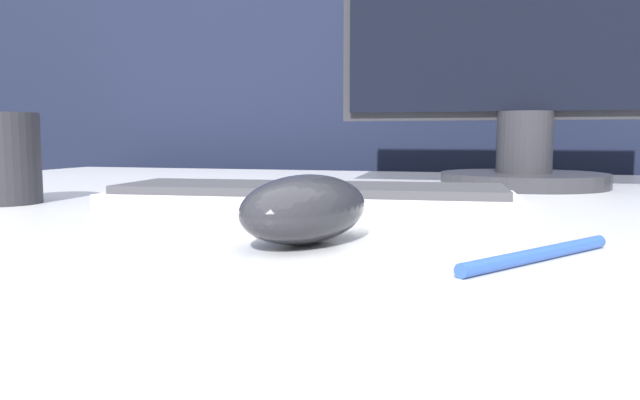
{
  "coord_description": "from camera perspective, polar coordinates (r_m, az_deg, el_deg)",
  "views": [
    {
      "loc": [
        0.13,
        -0.69,
        0.78
      ],
      "look_at": [
        0.01,
        -0.25,
        0.73
      ],
      "focal_mm": 35.0,
      "sensor_mm": 36.0,
      "label": 1
    }
  ],
  "objects": [
    {
      "name": "partition_panel",
      "position": [
        1.39,
        10.33,
        4.05
      ],
      "size": [
        5.0,
        0.03,
        1.47
      ],
      "color": "black",
      "rests_on": "ground_plane"
    },
    {
      "name": "monitor",
      "position": [
        0.93,
        18.49,
        14.2
      ],
      "size": [
        0.52,
        0.23,
        0.42
      ],
      "color": "#28282D",
      "rests_on": "desk"
    },
    {
      "name": "computer_mouse_near",
      "position": [
        0.42,
        -1.33,
        -0.8
      ],
      "size": [
        0.09,
        0.13,
        0.05
      ],
      "rotation": [
        0.0,
        0.0,
        -0.26
      ],
      "color": "#232328",
      "rests_on": "desk"
    },
    {
      "name": "pen",
      "position": [
        0.38,
        19.34,
        -4.72
      ],
      "size": [
        0.09,
        0.12,
        0.01
      ],
      "rotation": [
        0.0,
        0.0,
        0.95
      ],
      "color": "#284C9E",
      "rests_on": "desk"
    },
    {
      "name": "keyboard",
      "position": [
        0.61,
        -0.97,
        0.28
      ],
      "size": [
        0.41,
        0.16,
        0.02
      ],
      "rotation": [
        0.0,
        0.0,
        0.08
      ],
      "color": "silver",
      "rests_on": "desk"
    },
    {
      "name": "mug",
      "position": [
        0.74,
        -27.04,
        3.4
      ],
      "size": [
        0.08,
        0.08,
        0.1
      ],
      "color": "#232328",
      "rests_on": "desk"
    }
  ]
}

